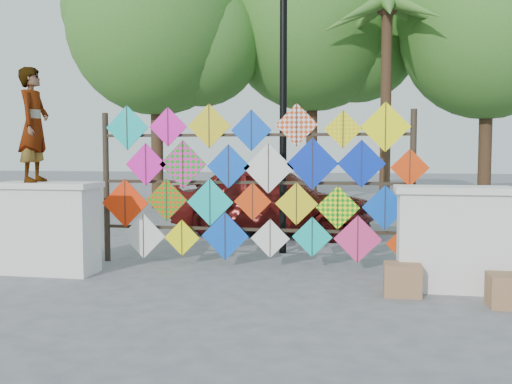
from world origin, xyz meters
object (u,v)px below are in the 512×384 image
at_px(kite_rack, 254,184).
at_px(sedan, 271,200).
at_px(lamppost, 283,92).
at_px(vendor_woman, 34,125).

distance_m(kite_rack, sedan, 3.50).
height_order(kite_rack, lamppost, lamppost).
bearing_deg(sedan, vendor_woman, 157.25).
bearing_deg(sedan, lamppost, -157.75).
distance_m(vendor_woman, sedan, 5.30).
bearing_deg(lamppost, kite_rack, -101.62).
bearing_deg(kite_rack, sedan, 94.61).
bearing_deg(kite_rack, vendor_woman, -162.35).
bearing_deg(vendor_woman, sedan, -37.70).
relative_size(vendor_woman, lamppost, 0.36).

